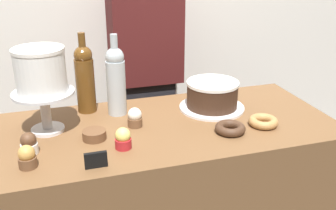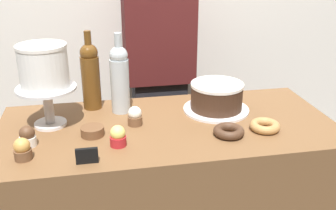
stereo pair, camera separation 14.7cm
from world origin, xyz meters
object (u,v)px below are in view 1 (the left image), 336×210
object	(u,v)px
cake_stand_pedestal	(45,105)
cupcake_caramel	(27,157)
price_sign_chalkboard	(96,160)
barista_figure	(146,81)
chocolate_round_cake	(212,94)
wine_bottle_clear	(116,80)
cupcake_vanilla	(135,118)
donut_chocolate	(230,128)
donut_maple	(263,122)
cookie_stack	(94,135)
white_layer_cake	(40,70)
cupcake_lemon	(123,139)
wine_bottle_amber	(85,78)
cupcake_chocolate	(29,144)

from	to	relation	value
cake_stand_pedestal	cupcake_caramel	distance (m)	0.26
price_sign_chalkboard	barista_figure	bearing A→B (deg)	66.85
chocolate_round_cake	wine_bottle_clear	bearing A→B (deg)	170.25
cupcake_vanilla	donut_chocolate	world-z (taller)	cupcake_vanilla
donut_maple	price_sign_chalkboard	world-z (taller)	price_sign_chalkboard
chocolate_round_cake	cookie_stack	world-z (taller)	chocolate_round_cake
white_layer_cake	donut_chocolate	distance (m)	0.71
wine_bottle_clear	cupcake_lemon	size ratio (longest dim) A/B	4.38
cake_stand_pedestal	white_layer_cake	distance (m)	0.13
wine_bottle_clear	donut_maple	xyz separation A→B (m)	(0.51, -0.28, -0.13)
wine_bottle_amber	barista_figure	world-z (taller)	barista_figure
chocolate_round_cake	wine_bottle_clear	world-z (taller)	wine_bottle_clear
cupcake_caramel	cupcake_chocolate	xyz separation A→B (m)	(0.00, 0.09, 0.00)
cupcake_chocolate	price_sign_chalkboard	xyz separation A→B (m)	(0.20, -0.15, -0.01)
donut_maple	wine_bottle_amber	bearing A→B (deg)	151.50
cupcake_lemon	cookie_stack	bearing A→B (deg)	132.08
chocolate_round_cake	cupcake_lemon	world-z (taller)	chocolate_round_cake
barista_figure	price_sign_chalkboard	bearing A→B (deg)	-113.15
cupcake_chocolate	cupcake_lemon	distance (m)	0.31
cupcake_vanilla	cookie_stack	xyz separation A→B (m)	(-0.16, -0.06, -0.02)
wine_bottle_clear	price_sign_chalkboard	bearing A→B (deg)	-109.30
chocolate_round_cake	cupcake_caramel	bearing A→B (deg)	-160.00
cupcake_lemon	price_sign_chalkboard	world-z (taller)	cupcake_lemon
wine_bottle_amber	price_sign_chalkboard	size ratio (longest dim) A/B	4.65
white_layer_cake	barista_figure	xyz separation A→B (m)	(0.52, 0.57, -0.28)
chocolate_round_cake	wine_bottle_amber	size ratio (longest dim) A/B	0.66
white_layer_cake	wine_bottle_clear	xyz separation A→B (m)	(0.28, 0.08, -0.09)
wine_bottle_clear	cupcake_lemon	xyz separation A→B (m)	(-0.03, -0.30, -0.11)
cupcake_vanilla	cupcake_lemon	size ratio (longest dim) A/B	1.00
wine_bottle_clear	donut_chocolate	world-z (taller)	wine_bottle_clear
cupcake_lemon	wine_bottle_clear	bearing A→B (deg)	83.51
cake_stand_pedestal	barista_figure	xyz separation A→B (m)	(0.52, 0.57, -0.15)
cupcake_chocolate	barista_figure	xyz separation A→B (m)	(0.58, 0.73, -0.08)
cookie_stack	white_layer_cake	bearing A→B (deg)	142.99
cupcake_vanilla	price_sign_chalkboard	distance (m)	0.31
cupcake_vanilla	barista_figure	size ratio (longest dim) A/B	0.05
wine_bottle_clear	cupcake_vanilla	xyz separation A→B (m)	(0.04, -0.14, -0.11)
cupcake_caramel	price_sign_chalkboard	world-z (taller)	cupcake_caramel
cupcake_vanilla	cupcake_chocolate	size ratio (longest dim) A/B	1.00
cookie_stack	wine_bottle_amber	bearing A→B (deg)	88.97
cupcake_vanilla	donut_maple	bearing A→B (deg)	-16.26
chocolate_round_cake	cupcake_lemon	xyz separation A→B (m)	(-0.42, -0.23, -0.03)
price_sign_chalkboard	cookie_stack	bearing A→B (deg)	84.38
donut_maple	donut_chocolate	bearing A→B (deg)	-173.51
wine_bottle_amber	cupcake_caramel	size ratio (longest dim) A/B	4.38
cake_stand_pedestal	cookie_stack	world-z (taller)	cake_stand_pedestal
barista_figure	donut_chocolate	bearing A→B (deg)	-81.06
cake_stand_pedestal	cupcake_lemon	size ratio (longest dim) A/B	2.95
cupcake_vanilla	price_sign_chalkboard	world-z (taller)	cupcake_vanilla
wine_bottle_amber	barista_figure	xyz separation A→B (m)	(0.35, 0.43, -0.19)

